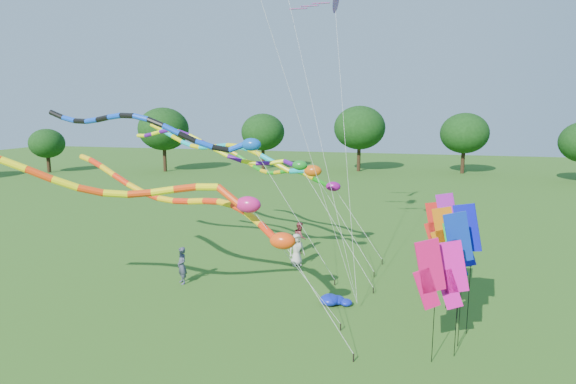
% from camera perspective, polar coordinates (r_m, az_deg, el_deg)
% --- Properties ---
extents(ground, '(160.00, 160.00, 0.00)m').
position_cam_1_polar(ground, '(18.54, -1.38, -17.79)').
color(ground, '#265A18').
rests_on(ground, ground).
extents(tree_ring, '(120.68, 117.11, 9.68)m').
position_cam_1_polar(tree_ring, '(14.27, 18.57, -3.63)').
color(tree_ring, '#382314').
rests_on(tree_ring, ground).
extents(tube_kite_red, '(14.64, 5.94, 6.86)m').
position_cam_1_polar(tube_kite_red, '(21.04, -10.86, -1.42)').
color(tube_kite_red, black).
rests_on(tube_kite_red, ground).
extents(tube_kite_orange, '(15.25, 3.90, 7.80)m').
position_cam_1_polar(tube_kite_orange, '(19.06, -18.50, 0.78)').
color(tube_kite_orange, black).
rests_on(tube_kite_orange, ground).
extents(tube_kite_purple, '(13.88, 3.31, 8.11)m').
position_cam_1_polar(tube_kite_purple, '(25.26, -6.98, 4.88)').
color(tube_kite_purple, black).
rests_on(tube_kite_purple, ground).
extents(tube_kite_blue, '(15.59, 1.16, 9.03)m').
position_cam_1_polar(tube_kite_blue, '(25.11, -13.73, 6.94)').
color(tube_kite_blue, black).
rests_on(tube_kite_blue, ground).
extents(tube_kite_cyan, '(15.15, 5.28, 8.16)m').
position_cam_1_polar(tube_kite_cyan, '(28.35, -5.43, 4.59)').
color(tube_kite_cyan, black).
rests_on(tube_kite_cyan, ground).
extents(tube_kite_green, '(12.08, 4.94, 6.66)m').
position_cam_1_polar(tube_kite_green, '(30.11, -0.40, 2.43)').
color(tube_kite_green, black).
rests_on(tube_kite_green, ground).
extents(banner_pole_orange, '(1.16, 0.11, 4.55)m').
position_cam_1_polar(banner_pole_orange, '(21.62, 17.98, -4.88)').
color(banner_pole_orange, black).
rests_on(banner_pole_orange, ground).
extents(banner_pole_red, '(1.13, 0.43, 4.23)m').
position_cam_1_polar(banner_pole_red, '(24.41, 17.08, -3.93)').
color(banner_pole_red, black).
rests_on(banner_pole_red, ground).
extents(banner_pole_magenta_b, '(1.16, 0.17, 4.23)m').
position_cam_1_polar(banner_pole_magenta_b, '(17.62, 18.82, -9.32)').
color(banner_pole_magenta_b, black).
rests_on(banner_pole_magenta_b, ground).
extents(banner_pole_blue_a, '(1.16, 0.29, 5.08)m').
position_cam_1_polar(banner_pole_blue_a, '(18.13, 19.39, -6.03)').
color(banner_pole_blue_a, black).
rests_on(banner_pole_blue_a, ground).
extents(banner_pole_violet, '(1.15, 0.31, 4.73)m').
position_cam_1_polar(banner_pole_violet, '(24.01, 18.24, -3.01)').
color(banner_pole_violet, black).
rests_on(banner_pole_violet, ground).
extents(banner_pole_magenta_a, '(1.13, 0.43, 4.41)m').
position_cam_1_polar(banner_pole_magenta_a, '(16.90, 16.38, -9.37)').
color(banner_pole_magenta_a, black).
rests_on(banner_pole_magenta_a, ground).
extents(banner_pole_green, '(1.16, 0.19, 4.18)m').
position_cam_1_polar(banner_pole_green, '(20.80, 19.17, -6.55)').
color(banner_pole_green, black).
rests_on(banner_pole_green, ground).
extents(banner_pole_blue_b, '(1.12, 0.45, 5.16)m').
position_cam_1_polar(banner_pole_blue_b, '(19.33, 20.34, -4.89)').
color(banner_pole_blue_b, black).
rests_on(banner_pole_blue_b, ground).
extents(blue_nylon_heap, '(1.36, 1.47, 0.46)m').
position_cam_1_polar(blue_nylon_heap, '(21.79, 5.56, -12.85)').
color(blue_nylon_heap, '#0D1FB0').
rests_on(blue_nylon_heap, ground).
extents(person_a, '(1.05, 0.96, 1.81)m').
position_cam_1_polar(person_a, '(26.80, 1.04, -6.84)').
color(person_a, beige).
rests_on(person_a, ground).
extents(person_b, '(0.80, 0.78, 1.85)m').
position_cam_1_polar(person_b, '(24.69, -12.46, -8.50)').
color(person_b, '#3F4158').
rests_on(person_b, ground).
extents(person_c, '(0.90, 1.05, 1.85)m').
position_cam_1_polar(person_c, '(29.23, 1.42, -5.38)').
color(person_c, '#8E333B').
rests_on(person_c, ground).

